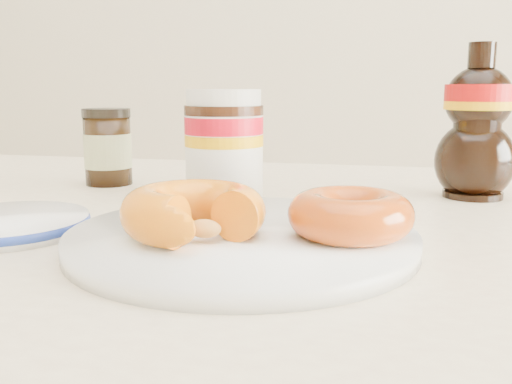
% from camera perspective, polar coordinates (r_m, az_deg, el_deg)
% --- Properties ---
extents(dining_table, '(1.40, 0.90, 0.75)m').
position_cam_1_polar(dining_table, '(0.52, 4.24, -13.12)').
color(dining_table, beige).
rests_on(dining_table, ground).
extents(plate, '(0.27, 0.27, 0.01)m').
position_cam_1_polar(plate, '(0.45, -1.41, -4.61)').
color(plate, white).
rests_on(plate, dining_table).
extents(donut_bitten, '(0.13, 0.13, 0.04)m').
position_cam_1_polar(donut_bitten, '(0.43, -6.26, -1.97)').
color(donut_bitten, orange).
rests_on(donut_bitten, plate).
extents(donut_whole, '(0.11, 0.11, 0.03)m').
position_cam_1_polar(donut_whole, '(0.43, 9.41, -2.22)').
color(donut_whole, '#AF410B').
rests_on(donut_whole, plate).
extents(nutella_jar, '(0.09, 0.09, 0.12)m').
position_cam_1_polar(nutella_jar, '(0.63, -3.21, 5.10)').
color(nutella_jar, white).
rests_on(nutella_jar, dining_table).
extents(syrup_bottle, '(0.10, 0.08, 0.17)m').
position_cam_1_polar(syrup_bottle, '(0.69, 21.25, 6.58)').
color(syrup_bottle, black).
rests_on(syrup_bottle, dining_table).
extents(dark_jar, '(0.06, 0.06, 0.10)m').
position_cam_1_polar(dark_jar, '(0.76, -14.61, 4.32)').
color(dark_jar, black).
rests_on(dark_jar, dining_table).
extents(blue_rim_saucer, '(0.14, 0.14, 0.01)m').
position_cam_1_polar(blue_rim_saucer, '(0.54, -23.59, -2.90)').
color(blue_rim_saucer, white).
rests_on(blue_rim_saucer, dining_table).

